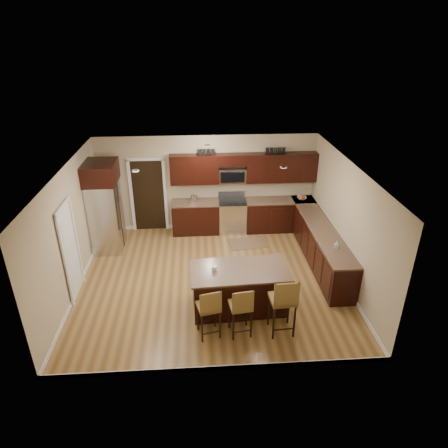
{
  "coord_description": "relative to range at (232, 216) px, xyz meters",
  "views": [
    {
      "loc": [
        -0.26,
        -7.73,
        5.25
      ],
      "look_at": [
        0.3,
        0.4,
        1.23
      ],
      "focal_mm": 32.0,
      "sensor_mm": 36.0,
      "label": 1
    }
  ],
  "objects": [
    {
      "name": "pantry_door",
      "position": [
        -3.66,
        -2.75,
        0.55
      ],
      "size": [
        0.03,
        0.8,
        2.04
      ],
      "primitive_type": "cube",
      "color": "white",
      "rests_on": "floor"
    },
    {
      "name": "canister_tall",
      "position": [
        -1.09,
        -0.0,
        0.56
      ],
      "size": [
        0.12,
        0.12,
        0.23
      ],
      "primitive_type": "cylinder",
      "color": "silver",
      "rests_on": "base_cabinets"
    },
    {
      "name": "stool_left",
      "position": [
        -0.8,
        -4.34,
        0.19
      ],
      "size": [
        0.48,
        0.48,
        1.07
      ],
      "rotation": [
        0.0,
        0.0,
        0.23
      ],
      "color": "olive",
      "rests_on": "floor"
    },
    {
      "name": "island",
      "position": [
        -0.17,
        -3.5,
        -0.04
      ],
      "size": [
        2.02,
        1.14,
        0.92
      ],
      "rotation": [
        0.0,
        0.0,
        0.05
      ],
      "color": "black",
      "rests_on": "floor"
    },
    {
      "name": "base_cabinets",
      "position": [
        1.22,
        -1.01,
        -0.01
      ],
      "size": [
        4.02,
        3.96,
        0.92
      ],
      "color": "black",
      "rests_on": "floor"
    },
    {
      "name": "wall_back",
      "position": [
        -0.68,
        0.3,
        0.88
      ],
      "size": [
        6.0,
        0.0,
        6.0
      ],
      "primitive_type": "plane",
      "rotation": [
        1.57,
        0.0,
        0.0
      ],
      "color": "tan",
      "rests_on": "floor"
    },
    {
      "name": "soap_bottle",
      "position": [
        2.02,
        -2.81,
        0.54
      ],
      "size": [
        0.1,
        0.1,
        0.18
      ],
      "primitive_type": "imported",
      "rotation": [
        0.0,
        0.0,
        -0.22
      ],
      "color": "#B2B2B2",
      "rests_on": "base_cabinets"
    },
    {
      "name": "refrigerator",
      "position": [
        -3.3,
        -0.78,
        0.73
      ],
      "size": [
        0.79,
        0.98,
        2.35
      ],
      "color": "silver",
      "rests_on": "floor"
    },
    {
      "name": "doorway",
      "position": [
        -2.33,
        0.28,
        0.56
      ],
      "size": [
        0.85,
        0.03,
        2.06
      ],
      "primitive_type": "cube",
      "color": "black",
      "rests_on": "floor"
    },
    {
      "name": "wall_right",
      "position": [
        2.32,
        -2.45,
        0.88
      ],
      "size": [
        0.0,
        5.5,
        5.5
      ],
      "primitive_type": "plane",
      "rotation": [
        1.57,
        0.0,
        -1.57
      ],
      "color": "tan",
      "rests_on": "floor"
    },
    {
      "name": "island_jar",
      "position": [
        -0.67,
        -3.5,
        0.5
      ],
      "size": [
        0.1,
        0.1,
        0.1
      ],
      "primitive_type": "cylinder",
      "color": "white",
      "rests_on": "island"
    },
    {
      "name": "letter_decor",
      "position": [
        0.22,
        0.13,
        1.82
      ],
      "size": [
        2.2,
        0.03,
        0.15
      ],
      "primitive_type": null,
      "color": "black",
      "rests_on": "upper_cabinets"
    },
    {
      "name": "ceiling",
      "position": [
        -0.68,
        -2.45,
        2.23
      ],
      "size": [
        6.0,
        6.0,
        0.0
      ],
      "primitive_type": "plane",
      "rotation": [
        3.14,
        0.0,
        0.0
      ],
      "color": "silver",
      "rests_on": "wall_back"
    },
    {
      "name": "stool_right",
      "position": [
        0.56,
        -4.35,
        0.3
      ],
      "size": [
        0.49,
        0.49,
        1.23
      ],
      "rotation": [
        0.0,
        0.0,
        0.06
      ],
      "color": "olive",
      "rests_on": "floor"
    },
    {
      "name": "upper_cabinets",
      "position": [
        0.36,
        0.13,
        1.37
      ],
      "size": [
        4.0,
        0.33,
        0.8
      ],
      "color": "black",
      "rests_on": "wall_back"
    },
    {
      "name": "floor_mat",
      "position": [
        0.36,
        -0.79,
        -0.47
      ],
      "size": [
        1.07,
        0.78,
        0.01
      ],
      "primitive_type": "cube",
      "rotation": [
        0.0,
        0.0,
        0.12
      ],
      "color": "brown",
      "rests_on": "floor"
    },
    {
      "name": "fruit_bowl",
      "position": [
        1.96,
        -0.0,
        0.48
      ],
      "size": [
        0.3,
        0.3,
        0.06
      ],
      "primitive_type": "imported",
      "rotation": [
        0.0,
        0.0,
        -0.17
      ],
      "color": "silver",
      "rests_on": "base_cabinets"
    },
    {
      "name": "canister_short",
      "position": [
        -1.02,
        -0.0,
        0.54
      ],
      "size": [
        0.11,
        0.11,
        0.18
      ],
      "primitive_type": "cylinder",
      "color": "silver",
      "rests_on": "base_cabinets"
    },
    {
      "name": "floor",
      "position": [
        -0.68,
        -2.45,
        -0.47
      ],
      "size": [
        6.0,
        6.0,
        0.0
      ],
      "primitive_type": "plane",
      "color": "olive",
      "rests_on": "ground"
    },
    {
      "name": "range",
      "position": [
        0.0,
        0.0,
        0.0
      ],
      "size": [
        0.76,
        0.64,
        1.11
      ],
      "color": "silver",
      "rests_on": "floor"
    },
    {
      "name": "stool_mid",
      "position": [
        -0.22,
        -4.34,
        0.19
      ],
      "size": [
        0.45,
        0.45,
        1.06
      ],
      "rotation": [
        0.0,
        0.0,
        0.14
      ],
      "color": "olive",
      "rests_on": "floor"
    },
    {
      "name": "microwave",
      "position": [
        0.0,
        0.15,
        1.15
      ],
      "size": [
        0.76,
        0.31,
        0.4
      ],
      "primitive_type": "cube",
      "color": "silver",
      "rests_on": "upper_cabinets"
    },
    {
      "name": "wall_left",
      "position": [
        -3.68,
        -2.45,
        0.88
      ],
      "size": [
        0.0,
        5.5,
        5.5
      ],
      "primitive_type": "plane",
      "rotation": [
        1.57,
        0.0,
        1.57
      ],
      "color": "tan",
      "rests_on": "floor"
    }
  ]
}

